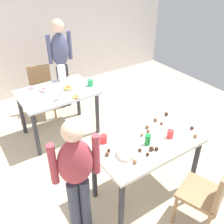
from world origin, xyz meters
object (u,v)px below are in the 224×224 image
(dining_table_near, at_px, (148,150))
(soda_can, at_px, (148,140))
(person_girl_near, at_px, (77,173))
(dining_table_far, at_px, (58,98))
(person_adult_far, at_px, (61,57))
(chair_near_table, at_px, (209,192))
(chair_far_table, at_px, (41,88))
(mixing_bowl, at_px, (127,153))
(pitcher_far, at_px, (62,73))

(dining_table_near, xyz_separation_m, soda_can, (-0.03, -0.02, 0.17))
(person_girl_near, relative_size, soda_can, 11.29)
(dining_table_far, xyz_separation_m, person_adult_far, (0.43, 0.75, 0.32))
(person_girl_near, bearing_deg, chair_near_table, -31.48)
(chair_far_table, height_order, mixing_bowl, chair_far_table)
(dining_table_near, distance_m, dining_table_far, 1.70)
(dining_table_far, distance_m, person_adult_far, 0.92)
(dining_table_near, relative_size, person_girl_near, 0.87)
(pitcher_far, bearing_deg, dining_table_near, -87.05)
(person_girl_near, bearing_deg, pitcher_far, 68.88)
(dining_table_near, height_order, soda_can, soda_can)
(chair_far_table, height_order, person_girl_near, person_girl_near)
(person_girl_near, relative_size, mixing_bowl, 6.59)
(dining_table_far, bearing_deg, chair_far_table, 89.79)
(dining_table_far, bearing_deg, dining_table_near, -78.52)
(person_girl_near, height_order, mixing_bowl, person_girl_near)
(mixing_bowl, bearing_deg, person_adult_far, 80.72)
(dining_table_far, height_order, chair_near_table, chair_near_table)
(soda_can, bearing_deg, dining_table_near, 30.79)
(chair_near_table, bearing_deg, person_adult_far, 92.25)
(dining_table_far, height_order, soda_can, soda_can)
(chair_near_table, bearing_deg, mixing_bowl, 128.37)
(chair_near_table, bearing_deg, dining_table_far, 103.08)
(chair_near_table, relative_size, person_adult_far, 0.54)
(person_adult_far, xyz_separation_m, pitcher_far, (-0.19, -0.44, -0.09))
(person_girl_near, height_order, person_adult_far, person_adult_far)
(dining_table_near, height_order, person_adult_far, person_adult_far)
(dining_table_near, bearing_deg, pitcher_far, 92.95)
(dining_table_near, bearing_deg, chair_far_table, 97.95)
(dining_table_far, relative_size, person_adult_far, 0.69)
(dining_table_far, bearing_deg, mixing_bowl, -89.12)
(soda_can, height_order, pitcher_far, pitcher_far)
(dining_table_near, distance_m, chair_far_table, 2.43)
(chair_near_table, xyz_separation_m, person_girl_near, (-1.09, 0.67, 0.32))
(chair_near_table, height_order, pitcher_far, pitcher_far)
(chair_near_table, xyz_separation_m, pitcher_far, (-0.31, 2.68, 0.38))
(chair_near_table, relative_size, person_girl_near, 0.63)
(chair_near_table, relative_size, chair_far_table, 1.00)
(dining_table_far, height_order, person_adult_far, person_adult_far)
(person_adult_far, bearing_deg, chair_near_table, -87.75)
(mixing_bowl, bearing_deg, dining_table_far, 90.88)
(person_girl_near, xyz_separation_m, mixing_bowl, (0.57, -0.01, -0.03))
(chair_far_table, xyz_separation_m, soda_can, (0.31, -2.42, 0.31))
(person_girl_near, height_order, pitcher_far, person_girl_near)
(mixing_bowl, bearing_deg, person_girl_near, 179.41)
(mixing_bowl, distance_m, soda_can, 0.29)
(dining_table_far, xyz_separation_m, mixing_bowl, (0.03, -1.71, 0.14))
(chair_far_table, distance_m, person_girl_near, 2.52)
(dining_table_far, height_order, chair_far_table, chair_far_table)
(chair_far_table, bearing_deg, chair_near_table, -80.00)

